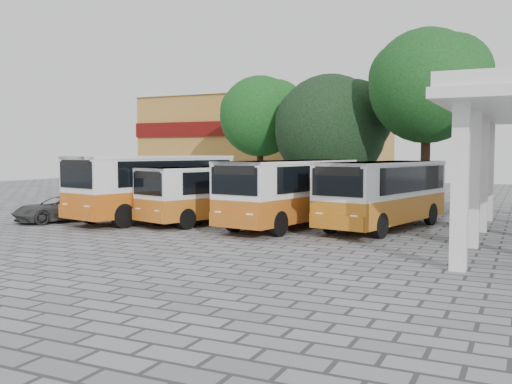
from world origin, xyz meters
The scene contains 10 objects.
ground centered at (0.00, 0.00, 0.00)m, with size 90.00×90.00×0.00m, color slate.
shophouse_block centered at (-11.00, 25.99, 4.16)m, with size 20.40×10.40×8.30m.
bus_far_left centered at (-6.84, 3.62, 1.81)m, with size 4.63×9.16×3.14m.
bus_centre_left centered at (-3.85, 4.00, 1.53)m, with size 4.37×7.78×2.64m.
bus_centre_right centered at (0.12, 4.05, 1.71)m, with size 3.85×8.52×2.95m.
bus_far_right centered at (3.98, 5.25, 1.68)m, with size 4.14×8.48×2.91m.
tree_left centered at (-6.76, 15.79, 5.91)m, with size 5.70×5.43×8.45m.
tree_middle centered at (-1.43, 14.59, 4.92)m, with size 7.16×6.82×8.10m.
tree_right centered at (4.60, 12.68, 7.07)m, with size 6.47×6.16×9.96m.
parked_car centered at (-10.69, 1.27, 0.60)m, with size 1.98×4.30×1.20m, color #343434.
Camera 1 is at (9.53, -19.21, 3.32)m, focal length 40.00 mm.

